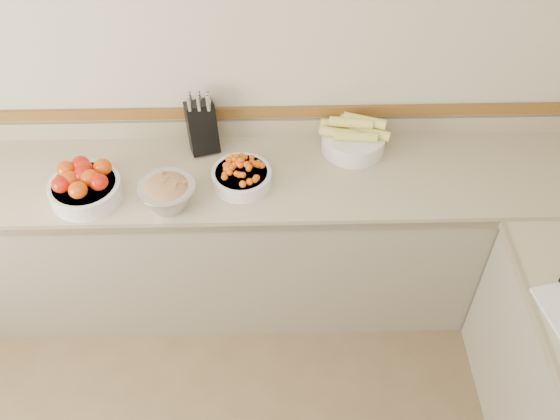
{
  "coord_description": "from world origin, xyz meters",
  "views": [
    {
      "loc": [
        0.31,
        -0.54,
        2.97
      ],
      "look_at": [
        0.35,
        1.35,
        1.0
      ],
      "focal_mm": 40.0,
      "sensor_mm": 36.0,
      "label": 1
    }
  ],
  "objects_px": {
    "tomato_bowl": "(84,185)",
    "cherry_tomato_bowl": "(241,175)",
    "rhubarb_bowl": "(168,193)",
    "knife_block": "(202,126)",
    "corn_bowl": "(354,137)"
  },
  "relations": [
    {
      "from": "knife_block",
      "to": "corn_bowl",
      "type": "xyz_separation_m",
      "value": [
        0.76,
        -0.03,
        -0.06
      ]
    },
    {
      "from": "corn_bowl",
      "to": "rhubarb_bowl",
      "type": "xyz_separation_m",
      "value": [
        -0.89,
        -0.38,
        0.01
      ]
    },
    {
      "from": "rhubarb_bowl",
      "to": "cherry_tomato_bowl",
      "type": "bearing_deg",
      "value": 22.47
    },
    {
      "from": "rhubarb_bowl",
      "to": "knife_block",
      "type": "bearing_deg",
      "value": 71.67
    },
    {
      "from": "corn_bowl",
      "to": "cherry_tomato_bowl",
      "type": "bearing_deg",
      "value": -156.23
    },
    {
      "from": "tomato_bowl",
      "to": "cherry_tomato_bowl",
      "type": "xyz_separation_m",
      "value": [
        0.72,
        0.07,
        -0.02
      ]
    },
    {
      "from": "knife_block",
      "to": "tomato_bowl",
      "type": "height_order",
      "value": "knife_block"
    },
    {
      "from": "corn_bowl",
      "to": "tomato_bowl",
      "type": "bearing_deg",
      "value": -166.06
    },
    {
      "from": "knife_block",
      "to": "corn_bowl",
      "type": "relative_size",
      "value": 0.95
    },
    {
      "from": "tomato_bowl",
      "to": "cherry_tomato_bowl",
      "type": "distance_m",
      "value": 0.73
    },
    {
      "from": "tomato_bowl",
      "to": "cherry_tomato_bowl",
      "type": "bearing_deg",
      "value": 5.69
    },
    {
      "from": "cherry_tomato_bowl",
      "to": "rhubarb_bowl",
      "type": "relative_size",
      "value": 1.08
    },
    {
      "from": "knife_block",
      "to": "cherry_tomato_bowl",
      "type": "xyz_separation_m",
      "value": [
        0.2,
        -0.27,
        -0.08
      ]
    },
    {
      "from": "knife_block",
      "to": "tomato_bowl",
      "type": "relative_size",
      "value": 1.01
    },
    {
      "from": "tomato_bowl",
      "to": "cherry_tomato_bowl",
      "type": "height_order",
      "value": "tomato_bowl"
    }
  ]
}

